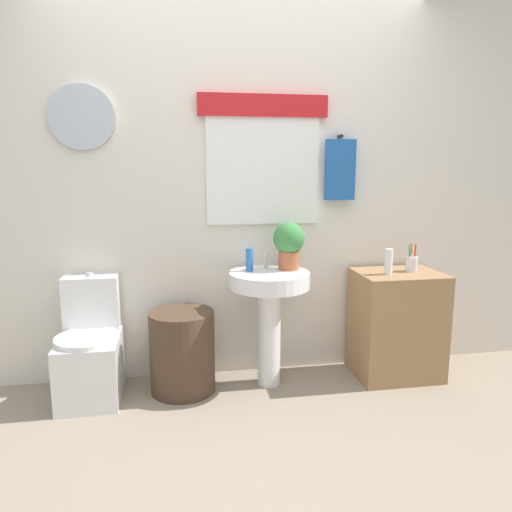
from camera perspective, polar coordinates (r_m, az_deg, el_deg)
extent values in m
plane|color=gray|center=(2.56, 1.36, -23.15)|extent=(8.00, 8.00, 0.00)
cube|color=silver|center=(3.27, -2.44, 8.44)|extent=(4.40, 0.10, 2.60)
cube|color=white|center=(3.23, 0.82, 10.08)|extent=(0.75, 0.03, 0.70)
cube|color=red|center=(3.24, 0.89, 17.38)|extent=(0.85, 0.04, 0.14)
cylinder|color=silver|center=(3.23, -19.93, 15.17)|extent=(0.39, 0.03, 0.39)
cylinder|color=black|center=(3.35, 9.92, 13.77)|extent=(0.02, 0.06, 0.02)
cube|color=#235BA3|center=(3.33, 9.92, 10.00)|extent=(0.20, 0.05, 0.40)
cube|color=white|center=(3.23, -18.93, -12.36)|extent=(0.36, 0.50, 0.39)
cylinder|color=white|center=(3.10, -19.33, -9.21)|extent=(0.38, 0.38, 0.03)
cube|color=white|center=(3.27, -18.85, -5.23)|extent=(0.34, 0.18, 0.35)
cylinder|color=silver|center=(3.23, -19.04, -2.07)|extent=(0.04, 0.04, 0.02)
cylinder|color=#4C3828|center=(3.16, -8.70, -11.09)|extent=(0.41, 0.41, 0.52)
cylinder|color=white|center=(3.19, 1.55, -9.45)|extent=(0.15, 0.15, 0.66)
cylinder|color=white|center=(3.08, 1.58, -2.81)|extent=(0.52, 0.52, 0.10)
cylinder|color=silver|center=(3.17, 1.17, -0.56)|extent=(0.03, 0.03, 0.10)
cube|color=#9E754C|center=(3.45, 16.24, -7.73)|extent=(0.56, 0.44, 0.72)
cylinder|color=#2D6BB7|center=(3.08, -0.78, -0.43)|extent=(0.05, 0.05, 0.15)
cylinder|color=#AD5B38|center=(3.14, 3.88, -0.48)|extent=(0.13, 0.13, 0.12)
sphere|color=#3D8442|center=(3.12, 3.92, 2.10)|extent=(0.21, 0.21, 0.21)
cylinder|color=white|center=(3.27, 15.41, -0.64)|extent=(0.05, 0.05, 0.17)
cylinder|color=silver|center=(3.41, 17.92, -0.90)|extent=(0.08, 0.08, 0.10)
cylinder|color=red|center=(3.41, 18.23, -0.15)|extent=(0.01, 0.03, 0.18)
cylinder|color=purple|center=(3.42, 17.75, -0.11)|extent=(0.03, 0.02, 0.18)
cylinder|color=green|center=(3.40, 17.67, -0.16)|extent=(0.02, 0.04, 0.18)
cylinder|color=yellow|center=(3.39, 18.08, -0.22)|extent=(0.03, 0.01, 0.18)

